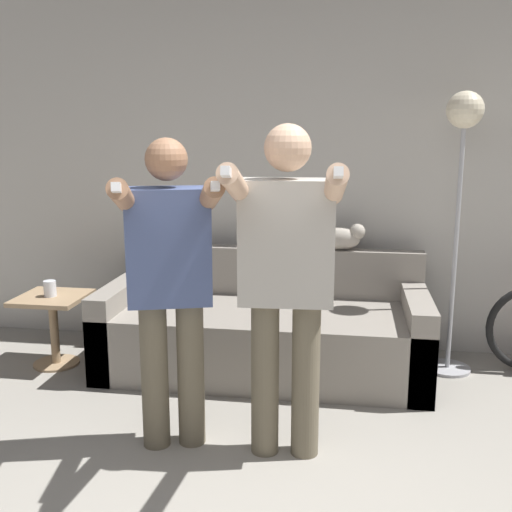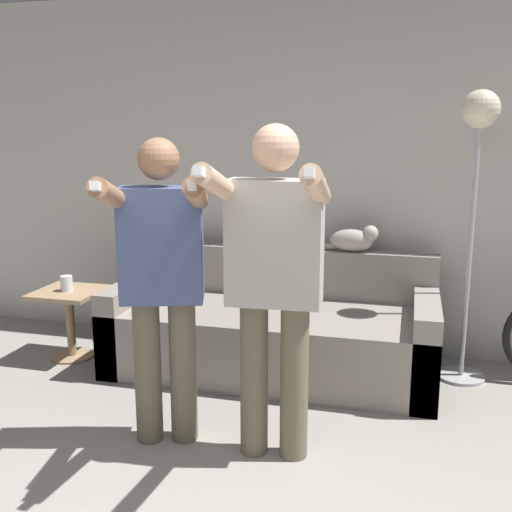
{
  "view_description": "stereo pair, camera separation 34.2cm",
  "coord_description": "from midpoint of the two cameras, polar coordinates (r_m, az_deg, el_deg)",
  "views": [
    {
      "loc": [
        0.31,
        -1.59,
        1.62
      ],
      "look_at": [
        -0.2,
        1.73,
        0.91
      ],
      "focal_mm": 42.0,
      "sensor_mm": 36.0,
      "label": 1
    },
    {
      "loc": [
        0.65,
        -1.52,
        1.62
      ],
      "look_at": [
        -0.2,
        1.73,
        0.91
      ],
      "focal_mm": 42.0,
      "sensor_mm": 36.0,
      "label": 2
    }
  ],
  "objects": [
    {
      "name": "wall_back",
      "position": [
        4.44,
        8.49,
        7.62
      ],
      "size": [
        10.0,
        0.05,
        2.6
      ],
      "color": "beige",
      "rests_on": "ground_plane"
    },
    {
      "name": "cat",
      "position": [
        4.25,
        11.61,
        1.56
      ],
      "size": [
        0.43,
        0.14,
        0.19
      ],
      "color": "#B7AD9E",
      "rests_on": "couch"
    },
    {
      "name": "side_table",
      "position": [
        4.46,
        -15.26,
        -4.96
      ],
      "size": [
        0.45,
        0.45,
        0.5
      ],
      "color": "#A38460",
      "rests_on": "ground_plane"
    },
    {
      "name": "person_right",
      "position": [
        2.85,
        5.17,
        -1.42
      ],
      "size": [
        0.55,
        0.68,
        1.65
      ],
      "rotation": [
        0.0,
        0.0,
        0.06
      ],
      "color": "#6B604C",
      "rests_on": "ground_plane"
    },
    {
      "name": "couch",
      "position": [
        4.12,
        3.97,
        -7.29
      ],
      "size": [
        2.17,
        0.91,
        0.79
      ],
      "color": "gray",
      "rests_on": "ground_plane"
    },
    {
      "name": "person_left",
      "position": [
        3.01,
        -5.77,
        -1.7
      ],
      "size": [
        0.61,
        0.75,
        1.59
      ],
      "rotation": [
        0.0,
        0.0,
        0.29
      ],
      "color": "#6B604C",
      "rests_on": "ground_plane"
    },
    {
      "name": "cup",
      "position": [
        4.39,
        -15.51,
        -2.56
      ],
      "size": [
        0.08,
        0.08,
        0.11
      ],
      "color": "silver",
      "rests_on": "side_table"
    },
    {
      "name": "floor_lamp",
      "position": [
        4.05,
        22.65,
        8.7
      ],
      "size": [
        0.31,
        0.31,
        1.86
      ],
      "color": "#B2B2B7",
      "rests_on": "ground_plane"
    }
  ]
}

